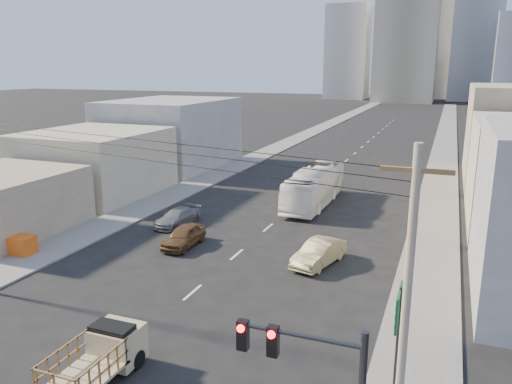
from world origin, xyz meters
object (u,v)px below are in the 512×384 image
Objects in this scene: city_bus at (314,186)px; sedan_brown at (184,236)px; sedan_grey at (177,217)px; green_sign at (398,323)px; flatbed_pickup at (99,355)px; utility_pole at (405,320)px; sedan_tan at (319,253)px; crate_stack at (20,245)px.

city_bus is 14.68m from sedan_brown.
sedan_grey is 24.54m from green_sign.
flatbed_pickup is 11.85m from utility_pole.
flatbed_pickup reaches higher than sedan_tan.
green_sign reaches higher than city_bus.
utility_pole is at bearing -37.36° from sedan_grey.
sedan_grey is at bearing -129.58° from city_bus.
sedan_brown is 2.31× the size of crate_stack.
utility_pole is (9.98, -28.76, 3.58)m from city_bus.
sedan_grey is at bearing 177.77° from sedan_tan.
sedan_tan is at bearing 71.05° from flatbed_pickup.
sedan_tan is 12.64m from sedan_grey.
city_bus reaches higher than crate_stack.
sedan_brown is 0.83× the size of green_sign.
city_bus is 2.77× the size of sedan_brown.
sedan_tan is 1.06× the size of sedan_grey.
sedan_brown is 22.11m from utility_pole.
crate_stack is at bearing 162.90° from green_sign.
crate_stack is at bearing -148.79° from sedan_tan.
sedan_grey is (-8.22, -9.72, -0.98)m from city_bus.
sedan_brown is at bearing -111.30° from city_bus.
sedan_tan is at bearing -8.17° from sedan_grey.
green_sign is (9.64, -26.26, 2.14)m from city_bus.
utility_pole is at bearing -4.33° from flatbed_pickup.
green_sign reaches higher than crate_stack.
sedan_grey is (-7.11, 18.20, -0.47)m from flatbed_pickup.
sedan_grey is 26.73m from utility_pole.
sedan_grey is 2.40× the size of crate_stack.
crate_stack is (-14.52, -18.82, -0.92)m from city_bus.
city_bus is 12.77m from sedan_grey.
sedan_grey is 11.07m from crate_stack.
crate_stack is (-24.50, 9.94, -4.50)m from utility_pole.
green_sign reaches higher than flatbed_pickup.
sedan_tan is 17.09m from utility_pole.
city_bus reaches higher than flatbed_pickup.
utility_pole is (15.46, -15.17, 4.48)m from sedan_brown.
city_bus is at bearing 52.35° from crate_stack.
city_bus is 14.00m from sedan_tan.
city_bus is 23.79m from crate_stack.
flatbed_pickup is 0.44× the size of utility_pole.
green_sign is 0.50× the size of utility_pole.
flatbed_pickup is at bearing 175.67° from utility_pole.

